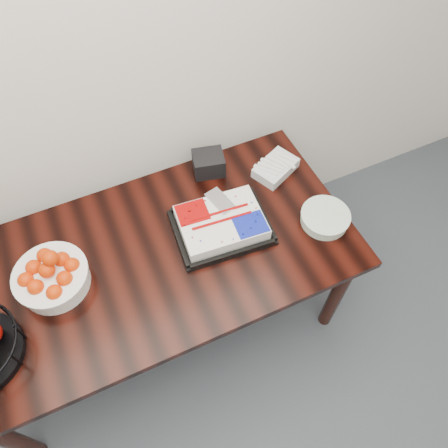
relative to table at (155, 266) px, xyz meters
name	(u,v)px	position (x,y,z in m)	size (l,w,h in m)	color
table	(155,266)	(0.00, 0.00, 0.00)	(1.80, 0.90, 0.75)	black
cake_tray	(221,224)	(0.34, 0.00, 0.13)	(0.45, 0.37, 0.09)	black
tangerine_bowl	(50,275)	(-0.41, 0.04, 0.17)	(0.31, 0.31, 0.19)	white
plate_stack	(325,218)	(0.78, -0.16, 0.11)	(0.23, 0.23, 0.06)	white
fork_bag	(276,168)	(0.72, 0.20, 0.12)	(0.25, 0.22, 0.06)	silver
napkin_box	(208,163)	(0.42, 0.35, 0.14)	(0.15, 0.13, 0.11)	black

